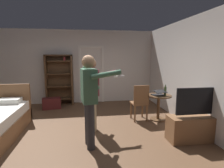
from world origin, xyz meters
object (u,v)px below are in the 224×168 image
laptop (159,94)px  person_blue_shirt (90,95)px  suitcase_dark (52,103)px  wooden_chair (140,101)px  side_table (159,103)px  bookshelf (60,78)px  bottle_on_table (165,91)px  person_striped_shirt (92,89)px  tv_flatscreen (196,125)px

laptop → person_blue_shirt: bearing=-148.3°
suitcase_dark → wooden_chair: bearing=-40.4°
side_table → laptop: bearing=-119.6°
bookshelf → bottle_on_table: 3.73m
bottle_on_table → person_striped_shirt: 1.98m
laptop → bottle_on_table: bottle_on_table is taller
laptop → person_striped_shirt: (-1.79, -0.33, 0.22)m
bookshelf → person_blue_shirt: (0.99, -3.29, 0.05)m
laptop → person_blue_shirt: person_blue_shirt is taller
laptop → person_striped_shirt: person_striped_shirt is taller
person_blue_shirt → laptop: bearing=31.7°
bottle_on_table → person_striped_shirt: person_striped_shirt is taller
suitcase_dark → bookshelf: bearing=58.2°
tv_flatscreen → person_blue_shirt: person_blue_shirt is taller
wooden_chair → suitcase_dark: bearing=149.3°
tv_flatscreen → bottle_on_table: 1.30m
wooden_chair → person_striped_shirt: person_striped_shirt is taller
laptop → suitcase_dark: size_ratio=0.63×
tv_flatscreen → bottle_on_table: bearing=97.2°
wooden_chair → laptop: bearing=-7.6°
bottle_on_table → laptop: bearing=167.2°
suitcase_dark → tv_flatscreen: bearing=-49.5°
bottle_on_table → person_blue_shirt: size_ratio=0.17×
laptop → wooden_chair: (-0.50, 0.07, -0.21)m
bottle_on_table → person_striped_shirt: (-1.95, -0.29, 0.15)m
side_table → wooden_chair: wooden_chair is taller
bookshelf → tv_flatscreen: 4.67m
person_blue_shirt → suitcase_dark: person_blue_shirt is taller
person_striped_shirt → side_table: bearing=11.5°
bottle_on_table → suitcase_dark: bottle_on_table is taller
bookshelf → laptop: bearing=-36.8°
laptop → bottle_on_table: size_ratio=1.25×
person_striped_shirt → person_blue_shirt: bearing=-95.8°
bookshelf → side_table: 3.60m
bookshelf → laptop: size_ratio=4.90×
bookshelf → wooden_chair: size_ratio=1.82×
bookshelf → bottle_on_table: size_ratio=6.10×
tv_flatscreen → suitcase_dark: bearing=140.2°
wooden_chair → person_striped_shirt: 1.42m
suitcase_dark → person_blue_shirt: bearing=-76.1°
person_blue_shirt → bookshelf: bearing=106.7°
laptop → wooden_chair: bearing=172.4°
laptop → wooden_chair: 0.54m
laptop → person_striped_shirt: 1.83m
side_table → laptop: (-0.02, -0.04, 0.28)m
bottle_on_table → person_blue_shirt: (-2.04, -1.12, 0.21)m
wooden_chair → side_table: bearing=-2.6°
tv_flatscreen → person_blue_shirt: bearing=178.0°
tv_flatscreen → wooden_chair: size_ratio=1.19×
bookshelf → person_striped_shirt: size_ratio=1.07×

